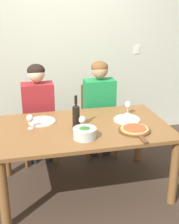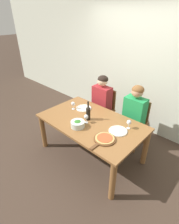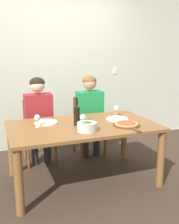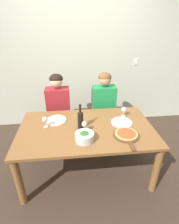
# 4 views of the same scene
# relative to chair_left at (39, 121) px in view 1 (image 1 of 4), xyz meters

# --- Properties ---
(ground_plane) EXTENTS (40.00, 40.00, 0.00)m
(ground_plane) POSITION_rel_chair_left_xyz_m (0.40, -0.84, -0.49)
(ground_plane) COLOR #3D2D23
(back_wall) EXTENTS (10.00, 0.06, 2.70)m
(back_wall) POSITION_rel_chair_left_xyz_m (0.40, 0.59, 0.86)
(back_wall) COLOR beige
(back_wall) RESTS_ON ground
(dining_table) EXTENTS (1.74, 1.04, 0.73)m
(dining_table) POSITION_rel_chair_left_xyz_m (0.40, -0.84, 0.12)
(dining_table) COLOR brown
(dining_table) RESTS_ON ground
(chair_left) EXTENTS (0.42, 0.42, 0.90)m
(chair_left) POSITION_rel_chair_left_xyz_m (0.00, 0.00, 0.00)
(chair_left) COLOR brown
(chair_left) RESTS_ON ground
(chair_right) EXTENTS (0.42, 0.42, 0.90)m
(chair_right) POSITION_rel_chair_left_xyz_m (0.77, 0.00, 0.00)
(chair_right) COLOR brown
(chair_right) RESTS_ON ground
(person_woman) EXTENTS (0.47, 0.51, 1.24)m
(person_woman) POSITION_rel_chair_left_xyz_m (-0.00, -0.11, 0.25)
(person_woman) COLOR #28282D
(person_woman) RESTS_ON ground
(person_man) EXTENTS (0.47, 0.51, 1.24)m
(person_man) POSITION_rel_chair_left_xyz_m (0.77, -0.11, 0.25)
(person_man) COLOR #28282D
(person_man) RESTS_ON ground
(wine_bottle) EXTENTS (0.07, 0.07, 0.34)m
(wine_bottle) POSITION_rel_chair_left_xyz_m (0.32, -0.85, 0.36)
(wine_bottle) COLOR black
(wine_bottle) RESTS_ON dining_table
(broccoli_bowl) EXTENTS (0.22, 0.22, 0.11)m
(broccoli_bowl) POSITION_rel_chair_left_xyz_m (0.35, -1.11, 0.28)
(broccoli_bowl) COLOR silver
(broccoli_bowl) RESTS_ON dining_table
(dinner_plate_left) EXTENTS (0.29, 0.29, 0.02)m
(dinner_plate_left) POSITION_rel_chair_left_xyz_m (-0.00, -0.62, 0.24)
(dinner_plate_left) COLOR silver
(dinner_plate_left) RESTS_ON dining_table
(dinner_plate_right) EXTENTS (0.29, 0.29, 0.02)m
(dinner_plate_right) POSITION_rel_chair_left_xyz_m (0.89, -0.78, 0.24)
(dinner_plate_right) COLOR silver
(dinner_plate_right) RESTS_ON dining_table
(pizza_on_board) EXTENTS (0.32, 0.46, 0.04)m
(pizza_on_board) POSITION_rel_chair_left_xyz_m (0.86, -1.08, 0.25)
(pizza_on_board) COLOR brown
(pizza_on_board) RESTS_ON dining_table
(wine_glass_left) EXTENTS (0.07, 0.07, 0.15)m
(wine_glass_left) POSITION_rel_chair_left_xyz_m (-0.13, -0.77, 0.34)
(wine_glass_left) COLOR silver
(wine_glass_left) RESTS_ON dining_table
(wine_glass_right) EXTENTS (0.07, 0.07, 0.15)m
(wine_glass_right) POSITION_rel_chair_left_xyz_m (0.96, -0.60, 0.34)
(wine_glass_right) COLOR silver
(wine_glass_right) RESTS_ON dining_table
(wine_glass_centre) EXTENTS (0.07, 0.07, 0.15)m
(wine_glass_centre) POSITION_rel_chair_left_xyz_m (0.37, -0.93, 0.34)
(wine_glass_centre) COLOR silver
(wine_glass_centre) RESTS_ON dining_table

